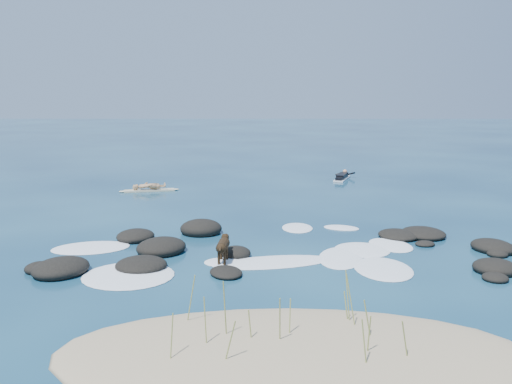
{
  "coord_description": "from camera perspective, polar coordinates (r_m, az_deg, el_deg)",
  "views": [
    {
      "loc": [
        -0.62,
        -18.09,
        4.87
      ],
      "look_at": [
        -0.76,
        4.0,
        0.9
      ],
      "focal_mm": 40.0,
      "sensor_mm": 36.0,
      "label": 1
    }
  ],
  "objects": [
    {
      "name": "dune_grass",
      "position": [
        10.96,
        3.45,
        -12.71
      ],
      "size": [
        4.21,
        2.05,
        1.25
      ],
      "color": "olive",
      "rests_on": "ground"
    },
    {
      "name": "paddling_surfer_rig",
      "position": [
        31.76,
        8.62,
        1.52
      ],
      "size": [
        1.46,
        2.55,
        0.45
      ],
      "rotation": [
        0.0,
        0.0,
        1.24
      ],
      "color": "white",
      "rests_on": "ground"
    },
    {
      "name": "reef_rocks",
      "position": [
        17.46,
        -0.2,
        -5.61
      ],
      "size": [
        14.44,
        6.17,
        0.63
      ],
      "color": "black",
      "rests_on": "ground"
    },
    {
      "name": "sand_dune",
      "position": [
        11.04,
        3.67,
        -15.99
      ],
      "size": [
        9.0,
        4.4,
        0.6
      ],
      "primitive_type": "ellipsoid",
      "color": "#9E8966",
      "rests_on": "ground"
    },
    {
      "name": "ground",
      "position": [
        18.75,
        2.25,
        -4.88
      ],
      "size": [
        160.0,
        160.0,
        0.0
      ],
      "primitive_type": "plane",
      "color": "#0A2642",
      "rests_on": "ground"
    },
    {
      "name": "standing_surfer_rig",
      "position": [
        28.11,
        -10.67,
        1.38
      ],
      "size": [
        2.87,
        1.06,
        1.65
      ],
      "rotation": [
        0.0,
        0.0,
        0.24
      ],
      "color": "beige",
      "rests_on": "ground"
    },
    {
      "name": "breaking_foam",
      "position": [
        16.95,
        0.77,
        -6.47
      ],
      "size": [
        11.63,
        7.56,
        0.12
      ],
      "color": "white",
      "rests_on": "ground"
    },
    {
      "name": "dog",
      "position": [
        16.24,
        -3.31,
        -5.33
      ],
      "size": [
        0.38,
        1.26,
        0.8
      ],
      "rotation": [
        0.0,
        0.0,
        1.48
      ],
      "color": "black",
      "rests_on": "ground"
    }
  ]
}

